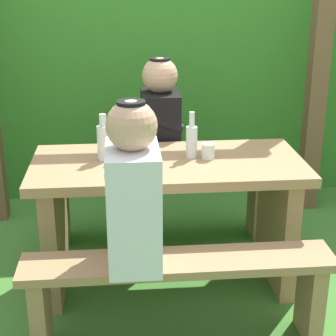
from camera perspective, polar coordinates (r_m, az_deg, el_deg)
name	(u,v)px	position (r m, az deg, el deg)	size (l,w,h in m)	color
ground_plane	(168,281)	(3.11, 0.00, -11.76)	(12.00, 12.00, 0.00)	#417C30
hedge_backdrop	(149,60)	(4.37, -2.03, 11.21)	(6.40, 0.87, 1.92)	#358027
pergola_post_right	(319,61)	(3.84, 15.55, 10.74)	(0.12, 0.12, 2.12)	brown
picnic_table	(168,201)	(2.88, 0.00, -3.49)	(1.40, 0.64, 0.72)	#9E7A51
bench_near	(179,283)	(2.50, 1.11, -11.99)	(1.40, 0.24, 0.44)	#9E7A51
bench_far	(161,192)	(3.43, -0.79, -2.58)	(1.40, 0.24, 0.44)	#9E7A51
person_white_shirt	(133,191)	(2.28, -3.68, -2.41)	(0.25, 0.35, 0.72)	silver
person_black_coat	(160,123)	(3.27, -0.85, 4.78)	(0.25, 0.35, 0.72)	black
drinking_glass	(208,151)	(2.82, 4.22, 1.77)	(0.07, 0.07, 0.08)	silver
bottle_left	(127,140)	(2.82, -4.33, 2.92)	(0.07, 0.07, 0.24)	silver
bottle_right	(192,140)	(2.82, 2.48, 2.95)	(0.06, 0.06, 0.24)	silver
bottle_center	(104,141)	(2.80, -6.77, 2.83)	(0.07, 0.07, 0.24)	silver
cell_phone	(108,153)	(2.92, -6.26, 1.60)	(0.07, 0.14, 0.01)	silver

